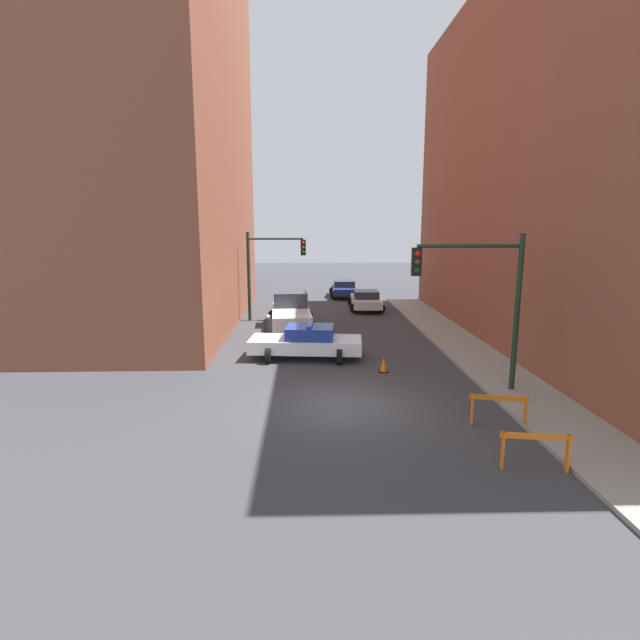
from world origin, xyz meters
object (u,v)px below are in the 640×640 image
traffic_light_far (267,263)px  traffic_light_near (483,289)px  barrier_front (536,445)px  traffic_cone (384,364)px  police_car (307,342)px  parked_car_near (366,300)px  parked_car_mid (344,288)px  barrier_mid (499,405)px  white_truck (291,312)px  pedestrian_crossing (268,332)px

traffic_light_far → traffic_light_near: bearing=-58.7°
barrier_front → traffic_cone: 8.25m
police_car → traffic_cone: (2.97, -2.08, -0.41)m
traffic_light_far → police_car: traffic_light_far is taller
parked_car_near → parked_car_mid: 6.19m
police_car → barrier_mid: 9.17m
traffic_light_near → barrier_mid: 4.11m
traffic_light_far → barrier_mid: traffic_light_far is taller
white_truck → parked_car_mid: 12.62m
traffic_light_far → barrier_mid: size_ratio=3.29×
traffic_light_far → white_truck: traffic_light_far is taller
parked_car_mid → traffic_cone: parked_car_mid is taller
white_truck → barrier_mid: 15.10m
barrier_mid → parked_car_mid: bearing=95.3°
barrier_front → barrier_mid: size_ratio=1.01×
white_truck → traffic_cone: 9.25m
barrier_mid → barrier_front: bearing=-93.3°
parked_car_mid → traffic_light_far: bearing=-117.2°
pedestrian_crossing → barrier_front: bearing=-170.2°
traffic_light_near → white_truck: 13.01m
parked_car_near → barrier_front: size_ratio=2.74×
police_car → pedestrian_crossing: pedestrian_crossing is taller
police_car → white_truck: white_truck is taller
traffic_light_near → traffic_light_far: 15.47m
pedestrian_crossing → barrier_mid: pedestrian_crossing is taller
traffic_light_near → police_car: size_ratio=1.07×
traffic_light_far → white_truck: bearing=-58.7°
parked_car_mid → barrier_mid: 25.89m
police_car → barrier_mid: size_ratio=3.07×
parked_car_mid → police_car: bearing=-98.0°
pedestrian_crossing → barrier_mid: 11.33m
parked_car_near → traffic_cone: 14.37m
traffic_light_near → parked_car_mid: traffic_light_near is taller
traffic_light_far → white_truck: 3.69m
barrier_mid → traffic_cone: bearing=114.2°
barrier_mid → white_truck: bearing=114.3°
parked_car_near → traffic_cone: (-1.01, -14.33, -0.36)m
police_car → parked_car_mid: police_car is taller
traffic_light_far → parked_car_mid: 11.36m
white_truck → traffic_cone: size_ratio=8.39×
police_car → barrier_mid: police_car is taller
traffic_cone → barrier_mid: bearing=-65.8°
parked_car_mid → traffic_cone: size_ratio=6.61×
parked_car_mid → barrier_mid: bearing=-83.5°
parked_car_near → pedestrian_crossing: (-5.71, -10.85, 0.19)m
police_car → white_truck: 6.39m
barrier_mid → traffic_cone: (-2.41, 5.35, -0.30)m
traffic_light_near → pedestrian_crossing: traffic_light_near is taller
white_truck → pedestrian_crossing: 5.01m
pedestrian_crossing → traffic_light_far: bearing=-17.3°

